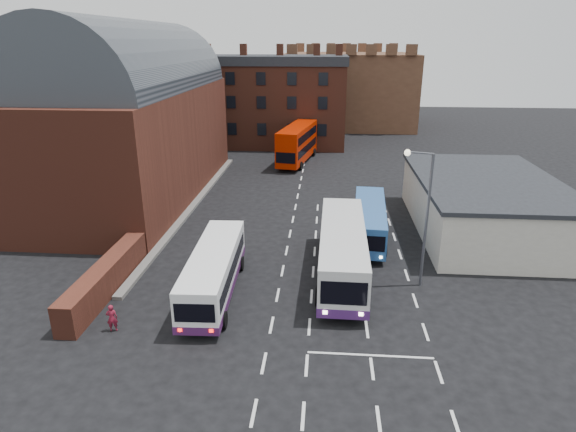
# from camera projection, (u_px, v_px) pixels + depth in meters

# --- Properties ---
(ground) EXTENTS (180.00, 180.00, 0.00)m
(ground) POSITION_uv_depth(u_px,v_px,m) (273.00, 317.00, 26.16)
(ground) COLOR black
(railway_station) EXTENTS (12.00, 28.00, 16.00)m
(railway_station) POSITION_uv_depth(u_px,v_px,m) (130.00, 115.00, 44.36)
(railway_station) COLOR #602B1E
(railway_station) RESTS_ON ground
(forecourt_wall) EXTENTS (1.20, 10.00, 1.80)m
(forecourt_wall) POSITION_uv_depth(u_px,v_px,m) (106.00, 278.00, 28.50)
(forecourt_wall) COLOR #602B1E
(forecourt_wall) RESTS_ON ground
(cream_building) EXTENTS (10.40, 16.40, 4.25)m
(cream_building) POSITION_uv_depth(u_px,v_px,m) (484.00, 204.00, 37.39)
(cream_building) COLOR beige
(cream_building) RESTS_ON ground
(brick_terrace) EXTENTS (22.00, 10.00, 11.00)m
(brick_terrace) POSITION_uv_depth(u_px,v_px,m) (266.00, 105.00, 67.77)
(brick_terrace) COLOR brown
(brick_terrace) RESTS_ON ground
(castle_keep) EXTENTS (22.00, 22.00, 12.00)m
(castle_keep) POSITION_uv_depth(u_px,v_px,m) (347.00, 89.00, 85.41)
(castle_keep) COLOR brown
(castle_keep) RESTS_ON ground
(bus_white_outbound) EXTENTS (2.84, 10.13, 2.74)m
(bus_white_outbound) POSITION_uv_depth(u_px,v_px,m) (214.00, 269.00, 28.03)
(bus_white_outbound) COLOR white
(bus_white_outbound) RESTS_ON ground
(bus_white_inbound) EXTENTS (3.14, 11.98, 3.26)m
(bus_white_inbound) POSITION_uv_depth(u_px,v_px,m) (342.00, 248.00, 30.06)
(bus_white_inbound) COLOR silver
(bus_white_inbound) RESTS_ON ground
(bus_blue) EXTENTS (2.99, 9.87, 2.65)m
(bus_blue) POSITION_uv_depth(u_px,v_px,m) (370.00, 219.00, 35.93)
(bus_blue) COLOR #295A9D
(bus_blue) RESTS_ON ground
(bus_red_double) EXTENTS (4.43, 11.42, 4.46)m
(bus_red_double) POSITION_uv_depth(u_px,v_px,m) (297.00, 143.00, 58.33)
(bus_red_double) COLOR #B41A00
(bus_red_double) RESTS_ON ground
(street_lamp) EXTENTS (1.64, 0.69, 8.35)m
(street_lamp) POSITION_uv_depth(u_px,v_px,m) (423.00, 207.00, 27.93)
(street_lamp) COLOR #565961
(street_lamp) RESTS_ON ground
(pedestrian_red) EXTENTS (0.63, 0.50, 1.51)m
(pedestrian_red) POSITION_uv_depth(u_px,v_px,m) (112.00, 318.00, 24.68)
(pedestrian_red) COLOR maroon
(pedestrian_red) RESTS_ON ground
(pedestrian_beige) EXTENTS (0.87, 0.72, 1.64)m
(pedestrian_beige) POSITION_uv_depth(u_px,v_px,m) (188.00, 314.00, 24.95)
(pedestrian_beige) COLOR #B4A893
(pedestrian_beige) RESTS_ON ground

